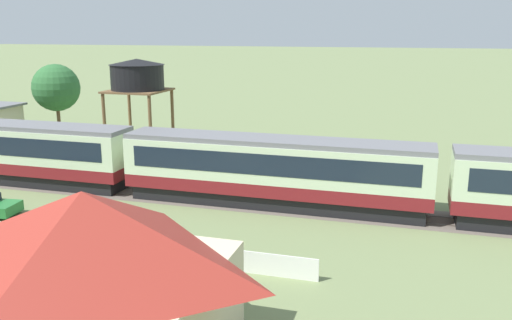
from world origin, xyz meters
name	(u,v)px	position (x,y,z in m)	size (l,w,h in m)	color
passenger_train	(278,169)	(-21.52, 0.07, 2.38)	(98.45, 3.08, 4.29)	maroon
railway_track	(405,217)	(-13.82, 0.07, 0.01)	(160.18, 3.60, 0.04)	#665B51
water_tower	(137,76)	(-36.78, 10.91, 6.76)	(4.81, 4.81, 8.26)	brown
cottage_red_roof_2	(88,278)	(-23.24, -17.58, 3.09)	(8.66, 7.74, 5.96)	beige
yard_tree_1	(56,88)	(-48.22, 15.16, 5.01)	(4.69, 4.69, 7.37)	brown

